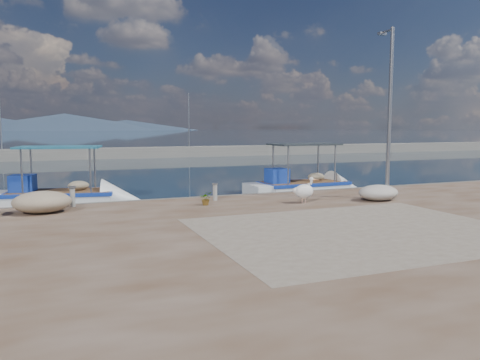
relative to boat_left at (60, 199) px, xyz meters
name	(u,v)px	position (x,y,z in m)	size (l,w,h in m)	color
ground	(281,229)	(6.94, -8.35, -0.24)	(1400.00, 1400.00, 0.00)	#162635
quay	(404,272)	(6.94, -14.35, 0.01)	(44.00, 22.00, 0.50)	#4E3522
quay_patch	(360,230)	(7.94, -11.35, 0.26)	(9.00, 7.00, 0.01)	gray
breakwater	(121,153)	(6.94, 31.65, 0.36)	(120.00, 2.20, 7.50)	gray
mountains	(60,123)	(11.33, 641.65, 9.27)	(370.00, 280.00, 22.00)	#28384C
boat_left	(60,199)	(0.00, 0.00, 0.00)	(6.68, 3.33, 3.07)	white
boat_right	(302,189)	(11.95, -0.92, 0.00)	(6.46, 2.32, 3.07)	white
pelican	(304,191)	(8.90, -6.45, 0.75)	(1.08, 0.73, 1.03)	tan
lamp_post	(389,119)	(12.76, -6.61, 3.56)	(0.44, 0.96, 7.00)	gray
bollard_near	(215,191)	(5.87, -4.48, 0.65)	(0.24, 0.24, 0.71)	gray
bollard_far	(73,196)	(0.41, -3.92, 0.68)	(0.25, 0.25, 0.77)	gray
potted_plant	(206,198)	(5.17, -5.47, 0.52)	(0.47, 0.40, 0.52)	#33722D
net_pile_b	(42,202)	(-0.63, -4.88, 0.64)	(1.96, 1.53, 0.76)	#C5AE92
net_pile_d	(378,193)	(12.04, -6.98, 0.58)	(1.71, 1.28, 0.64)	beige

